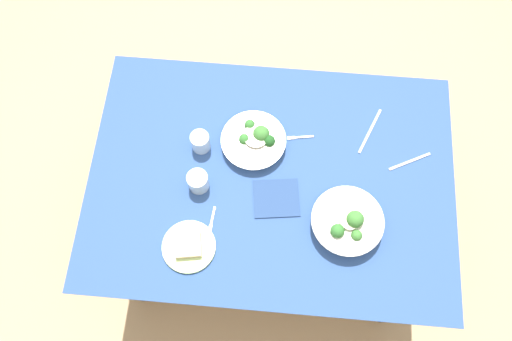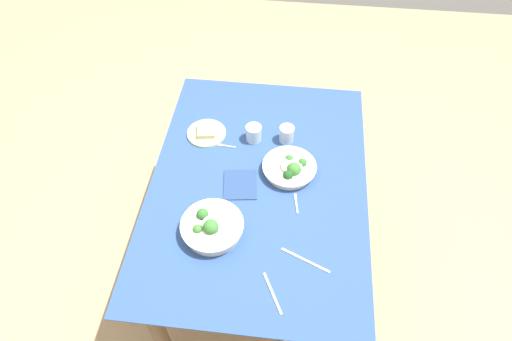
% 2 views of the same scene
% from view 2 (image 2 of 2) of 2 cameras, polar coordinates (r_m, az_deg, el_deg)
% --- Properties ---
extents(ground_plane, '(6.00, 6.00, 0.00)m').
position_cam_2_polar(ground_plane, '(2.71, 0.23, -11.73)').
color(ground_plane, tan).
extents(dining_table, '(1.42, 1.00, 0.78)m').
position_cam_2_polar(dining_table, '(2.14, 0.28, -3.44)').
color(dining_table, '#2D4C84').
rests_on(dining_table, ground_plane).
extents(broccoli_bowl_far, '(0.27, 0.27, 0.11)m').
position_cam_2_polar(broccoli_bowl_far, '(1.87, -5.75, -7.34)').
color(broccoli_bowl_far, silver).
rests_on(broccoli_bowl_far, dining_table).
extents(broccoli_bowl_near, '(0.26, 0.26, 0.09)m').
position_cam_2_polar(broccoli_bowl_near, '(2.07, 4.43, 0.29)').
color(broccoli_bowl_near, silver).
rests_on(broccoli_bowl_near, dining_table).
extents(bread_side_plate, '(0.20, 0.20, 0.04)m').
position_cam_2_polar(bread_side_plate, '(2.26, -6.44, 4.91)').
color(bread_side_plate, '#B7D684').
rests_on(bread_side_plate, dining_table).
extents(water_glass_center, '(0.07, 0.07, 0.09)m').
position_cam_2_polar(water_glass_center, '(2.20, 3.99, 4.74)').
color(water_glass_center, silver).
rests_on(water_glass_center, dining_table).
extents(water_glass_side, '(0.08, 0.08, 0.08)m').
position_cam_2_polar(water_glass_side, '(2.20, -0.30, 4.86)').
color(water_glass_side, silver).
rests_on(water_glass_side, dining_table).
extents(fork_by_far_bowl, '(0.02, 0.10, 0.00)m').
position_cam_2_polar(fork_by_far_bowl, '(2.20, -4.06, 3.22)').
color(fork_by_far_bowl, '#B7B7BC').
rests_on(fork_by_far_bowl, dining_table).
extents(fork_by_near_bowl, '(0.11, 0.03, 0.00)m').
position_cam_2_polar(fork_by_near_bowl, '(1.99, 5.22, -4.16)').
color(fork_by_near_bowl, '#B7B7BC').
rests_on(fork_by_near_bowl, dining_table).
extents(table_knife_left, '(0.17, 0.09, 0.00)m').
position_cam_2_polar(table_knife_left, '(1.77, 2.15, -15.59)').
color(table_knife_left, '#B7B7BC').
rests_on(table_knife_left, dining_table).
extents(table_knife_right, '(0.09, 0.20, 0.00)m').
position_cam_2_polar(table_knife_right, '(1.84, 6.41, -11.48)').
color(table_knife_right, '#B7B7BC').
rests_on(table_knife_right, dining_table).
extents(napkin_folded_upper, '(0.19, 0.17, 0.01)m').
position_cam_2_polar(napkin_folded_upper, '(2.04, -2.07, -1.84)').
color(napkin_folded_upper, navy).
rests_on(napkin_folded_upper, dining_table).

